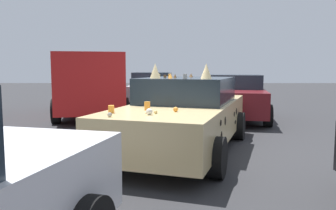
# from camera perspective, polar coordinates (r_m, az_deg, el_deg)

# --- Properties ---
(ground_plane) EXTENTS (60.00, 60.00, 0.00)m
(ground_plane) POSITION_cam_1_polar(r_m,az_deg,el_deg) (6.67, 2.60, -7.71)
(ground_plane) COLOR #2D2D30
(art_car_decorated) EXTENTS (4.92, 3.08, 1.69)m
(art_car_decorated) POSITION_cam_1_polar(r_m,az_deg,el_deg) (6.59, 2.76, -1.62)
(art_car_decorated) COLOR #D8BC7F
(art_car_decorated) RESTS_ON ground
(parked_van_near_right) EXTENTS (5.22, 2.93, 2.04)m
(parked_van_near_right) POSITION_cam_1_polar(r_m,az_deg,el_deg) (11.71, -12.76, 3.84)
(parked_van_near_right) COLOR #B21919
(parked_van_near_right) RESTS_ON ground
(parked_sedan_near_left) EXTENTS (4.22, 2.59, 1.39)m
(parked_sedan_near_left) POSITION_cam_1_polar(r_m,az_deg,el_deg) (10.88, 10.96, 1.33)
(parked_sedan_near_left) COLOR #5B1419
(parked_sedan_near_left) RESTS_ON ground
(parked_sedan_row_back_center) EXTENTS (4.48, 2.09, 1.41)m
(parked_sedan_row_back_center) POSITION_cam_1_polar(r_m,az_deg,el_deg) (15.36, -2.60, 2.90)
(parked_sedan_row_back_center) COLOR white
(parked_sedan_row_back_center) RESTS_ON ground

